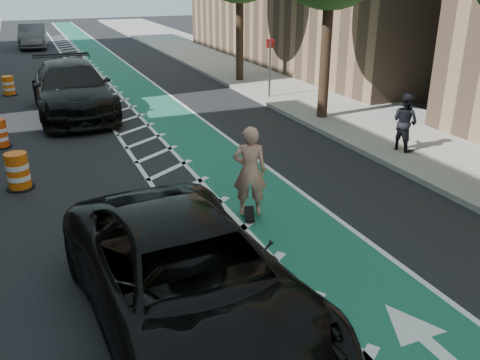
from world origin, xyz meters
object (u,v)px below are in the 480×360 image
suv_far (72,89)px  barrel_a (18,172)px  suv_near (188,280)px  skateboarder (250,171)px

suv_far → barrel_a: size_ratio=7.19×
suv_near → suv_far: 13.63m
skateboarder → barrel_a: 5.83m
suv_near → suv_far: size_ratio=0.90×
skateboarder → suv_far: skateboarder is taller
skateboarder → suv_far: (-2.46, 10.61, -0.12)m
skateboarder → barrel_a: skateboarder is taller
skateboarder → suv_near: 3.80m
suv_near → skateboarder: bearing=49.0°
skateboarder → barrel_a: size_ratio=2.13×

